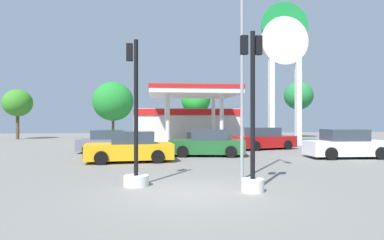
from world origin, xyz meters
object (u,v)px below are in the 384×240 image
Objects in this scene: car_4 at (347,145)px; tree_1 at (113,101)px; traffic_signal_0 at (252,137)px; tree_2 at (196,99)px; tree_3 at (299,96)px; station_pole_sign at (285,54)px; traffic_signal_1 at (135,150)px; car_2 at (130,148)px; car_0 at (207,144)px; tree_0 at (18,103)px; corner_streetlamp at (243,49)px; car_3 at (264,139)px; car_1 at (110,142)px.

car_4 is 0.70× the size of tree_1.
traffic_signal_0 is at bearing -75.29° from tree_1.
tree_3 is (12.15, -2.69, 0.33)m from tree_2.
traffic_signal_0 is at bearing -114.25° from station_pole_sign.
car_2 is at bearing 96.02° from traffic_signal_1.
tree_0 is (-18.25, 18.98, 3.26)m from car_0.
corner_streetlamp is at bearing -89.40° from car_0.
car_0 is at bearing -46.12° from tree_0.
traffic_signal_1 is 31.15m from tree_2.
car_3 is at bearing -51.41° from tree_1.
car_1 is 10.97m from car_3.
station_pole_sign is 2.58× the size of car_0.
car_4 is at bearing 46.02° from traffic_signal_0.
tree_2 reaches higher than car_1.
tree_0 reaches higher than car_0.
traffic_signal_1 is (-11.41, -6.87, 0.44)m from car_4.
car_4 is 0.95× the size of traffic_signal_0.
station_pole_sign reaches higher than tree_3.
car_0 is at bearing -23.53° from car_1.
tree_3 is (32.26, 0.01, 1.04)m from tree_0.
traffic_signal_1 is at bearing -148.95° from car_4.
tree_3 is (17.71, 27.75, 3.85)m from traffic_signal_1.
tree_0 is at bearing -172.33° from tree_2.
car_4 is at bearing 31.05° from traffic_signal_1.
tree_1 reaches higher than car_4.
station_pole_sign is at bearing 63.84° from corner_streetlamp.
tree_1 reaches higher than car_1.
tree_1 is at bearing 99.29° from car_2.
car_3 is 18.34m from tree_2.
tree_3 reaches higher than car_3.
tree_2 is (6.24, 24.07, 3.98)m from car_2.
tree_3 is at bearing 0.02° from tree_0.
tree_0 is at bearing -179.98° from tree_3.
car_4 is at bearing -76.06° from tree_2.
car_4 is 0.68× the size of tree_3.
traffic_signal_0 is 31.91m from tree_2.
car_1 is 5.29m from car_2.
traffic_signal_1 is at bearing -100.36° from tree_2.
corner_streetlamp is (-13.92, -27.10, -0.30)m from tree_3.
traffic_signal_1 is 31.45m from tree_0.
car_0 is 0.97× the size of traffic_signal_0.
traffic_signal_1 is (-8.54, -12.79, 0.45)m from car_3.
traffic_signal_0 is at bearing -115.99° from tree_3.
car_2 is 0.83× the size of tree_0.
tree_1 is at bearing 111.78° from car_0.
car_0 is 0.59× the size of corner_streetlamp.
station_pole_sign reaches higher than traffic_signal_1.
traffic_signal_0 is (5.91, -12.65, 0.99)m from car_1.
corner_streetlamp reaches higher than car_2.
car_3 is (-2.97, -3.59, -7.00)m from station_pole_sign.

